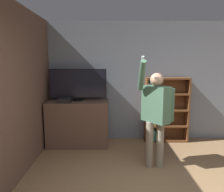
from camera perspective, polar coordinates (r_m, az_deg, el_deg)
The scene contains 7 objects.
wall_back at distance 5.10m, azimuth 7.99°, elevation 3.68°, with size 6.28×0.06×2.70m.
wall_side_brick at distance 3.83m, azimuth -22.26°, elevation 1.37°, with size 0.06×4.53×2.70m.
tv_ledge at distance 4.87m, azimuth -8.76°, elevation -6.95°, with size 1.30×0.65×0.97m.
television at distance 4.76m, azimuth -8.91°, elevation 3.03°, with size 1.23×0.22×0.69m.
game_console at distance 4.65m, azimuth -12.23°, elevation -1.11°, with size 0.26×0.23×0.09m.
bookshelf at distance 5.11m, azimuth 12.96°, elevation -3.80°, with size 0.97×0.28×1.46m.
person at distance 3.74m, azimuth 11.36°, elevation -3.86°, with size 0.62×0.56×1.90m.
Camera 1 is at (-0.75, -2.06, 1.81)m, focal length 35.00 mm.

